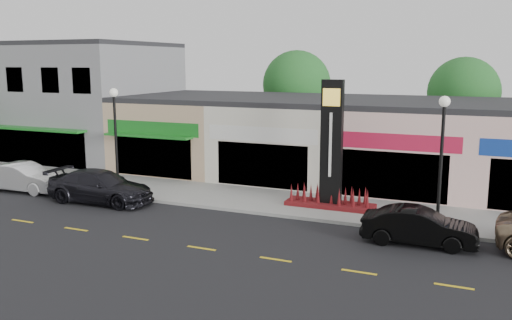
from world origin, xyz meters
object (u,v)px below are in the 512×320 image
(lamp_west_near, at_px, (115,130))
(pylon_sign, at_px, (331,163))
(car_dark_sedan, at_px, (100,187))
(car_black_conv, at_px, (419,227))
(lamp_east_near, at_px, (442,149))
(car_white_van, at_px, (23,177))

(lamp_west_near, xyz_separation_m, pylon_sign, (11.00, 1.70, -1.20))
(car_dark_sedan, distance_m, car_black_conv, 15.42)
(car_black_conv, bearing_deg, lamp_east_near, -18.53)
(pylon_sign, distance_m, car_black_conv, 5.89)
(car_dark_sedan, bearing_deg, lamp_east_near, -86.52)
(pylon_sign, distance_m, car_white_van, 16.67)
(lamp_east_near, bearing_deg, pylon_sign, 161.25)
(lamp_west_near, bearing_deg, car_dark_sedan, -87.56)
(pylon_sign, relative_size, car_dark_sedan, 1.08)
(pylon_sign, relative_size, car_black_conv, 1.39)
(lamp_west_near, bearing_deg, lamp_east_near, 0.00)
(lamp_west_near, relative_size, car_dark_sedan, 0.99)
(lamp_east_near, bearing_deg, car_black_conv, -106.21)
(car_dark_sedan, bearing_deg, lamp_west_near, 0.66)
(lamp_west_near, distance_m, car_dark_sedan, 3.05)
(lamp_east_near, distance_m, car_black_conv, 3.34)
(pylon_sign, bearing_deg, car_white_van, -169.96)
(lamp_east_near, xyz_separation_m, car_dark_sedan, (-15.94, -1.47, -2.67))
(car_white_van, bearing_deg, pylon_sign, -83.47)
(car_dark_sedan, bearing_deg, car_white_van, 85.36)
(lamp_east_near, distance_m, pylon_sign, 5.42)
(car_dark_sedan, bearing_deg, pylon_sign, -75.65)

